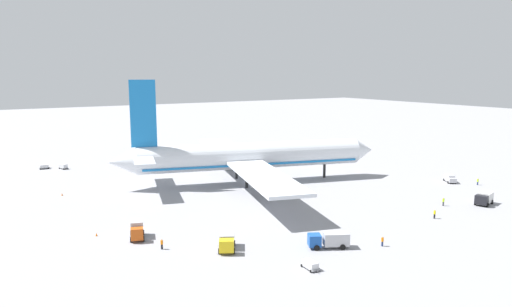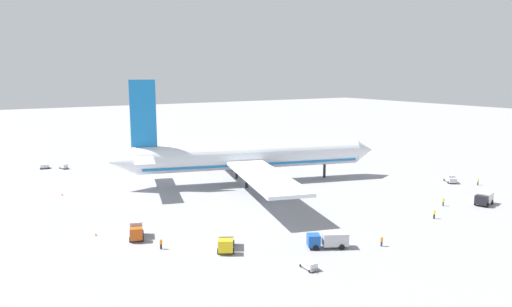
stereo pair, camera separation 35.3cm
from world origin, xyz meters
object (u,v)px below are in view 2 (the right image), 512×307
object	(u,v)px
service_truck_2	(328,240)
ground_worker_2	(434,214)
airliner	(247,156)
ground_worker_1	(161,244)
service_truck_3	(136,229)
traffic_cone_2	(62,194)
baggage_cart_0	(309,264)
ground_worker_3	(478,182)
service_truck_0	(226,241)
baggage_cart_2	(45,166)
baggage_cart_1	(64,166)
traffic_cone_1	(96,234)
ground_worker_0	(382,241)
ground_worker_4	(443,202)
service_truck_1	(484,198)
traffic_cone_0	(301,151)
service_van	(450,178)

from	to	relation	value
service_truck_2	ground_worker_2	bearing A→B (deg)	2.94
airliner	ground_worker_1	distance (m)	48.31
service_truck_3	traffic_cone_2	xyz separation A→B (m)	(-5.83, 36.56, -1.29)
baggage_cart_0	ground_worker_3	world-z (taller)	ground_worker_3
service_truck_0	ground_worker_1	distance (m)	10.32
service_truck_3	baggage_cart_2	world-z (taller)	service_truck_3
service_truck_0	baggage_cart_2	distance (m)	85.26
baggage_cart_1	traffic_cone_1	distance (m)	63.98
service_truck_3	ground_worker_1	distance (m)	7.24
baggage_cart_1	ground_worker_2	size ratio (longest dim) A/B	1.92
ground_worker_0	ground_worker_4	bearing A→B (deg)	19.63
service_truck_1	baggage_cart_0	bearing A→B (deg)	-171.93
ground_worker_0	ground_worker_3	world-z (taller)	ground_worker_3
airliner	ground_worker_0	xyz separation A→B (m)	(-4.15, -50.13, -5.94)
airliner	baggage_cart_1	bearing A→B (deg)	130.79
traffic_cone_0	baggage_cart_2	bearing A→B (deg)	169.34
service_truck_0	service_van	distance (m)	71.43
ground_worker_4	baggage_cart_0	bearing A→B (deg)	-165.69
service_truck_0	ground_worker_0	bearing A→B (deg)	-28.02
service_truck_0	traffic_cone_2	size ratio (longest dim) A/B	10.52
service_truck_2	traffic_cone_2	bearing A→B (deg)	118.20
service_truck_3	baggage_cart_2	bearing A→B (deg)	93.87
traffic_cone_1	ground_worker_1	bearing A→B (deg)	-57.75
baggage_cart_0	ground_worker_1	bearing A→B (deg)	129.91
traffic_cone_2	traffic_cone_1	bearing A→B (deg)	-89.65
service_van	ground_worker_4	distance (m)	24.05
ground_worker_0	traffic_cone_1	xyz separation A→B (m)	(-38.11, 28.94, -0.55)
baggage_cart_0	traffic_cone_0	size ratio (longest dim) A/B	6.56
baggage_cart_2	ground_worker_3	size ratio (longest dim) A/B	1.98
service_truck_2	baggage_cart_2	distance (m)	96.37
service_van	baggage_cart_0	world-z (taller)	service_van
service_truck_0	ground_worker_3	distance (m)	73.88
airliner	service_truck_1	xyz separation A→B (m)	(32.51, -43.80, -5.37)
service_truck_0	airliner	bearing A→B (deg)	55.71
service_truck_2	ground_worker_0	distance (m)	8.72
baggage_cart_0	ground_worker_1	distance (m)	23.86
baggage_cart_1	ground_worker_3	bearing A→B (deg)	-41.66
ground_worker_3	traffic_cone_2	bearing A→B (deg)	154.43
airliner	service_van	world-z (taller)	airliner
service_truck_2	ground_worker_1	bearing A→B (deg)	149.79
service_truck_3	service_van	xyz separation A→B (m)	(80.91, -0.80, -0.53)
ground_worker_4	traffic_cone_0	distance (m)	71.88
service_truck_1	traffic_cone_1	bearing A→B (deg)	163.18
service_truck_0	service_truck_2	world-z (taller)	service_truck_2
service_truck_1	baggage_cart_0	world-z (taller)	service_truck_1
baggage_cart_2	ground_worker_3	world-z (taller)	ground_worker_3
airliner	ground_worker_0	distance (m)	50.65
airliner	ground_worker_2	bearing A→B (deg)	-71.19
airliner	service_truck_0	size ratio (longest dim) A/B	12.96
service_truck_1	baggage_cart_1	distance (m)	110.66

